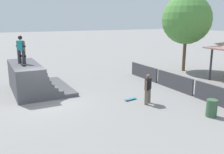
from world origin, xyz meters
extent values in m
plane|color=gray|center=(0.00, 0.00, 0.00)|extent=(160.00, 160.00, 0.00)
cube|color=#4C4C51|center=(-2.82, 0.35, 0.12)|extent=(4.85, 3.51, 0.23)
cube|color=#4C4C51|center=(-2.82, -0.10, 0.35)|extent=(4.85, 2.61, 0.23)
cube|color=#4C4C51|center=(-2.82, -0.26, 0.58)|extent=(4.85, 2.28, 0.23)
cube|color=#4C4C51|center=(-2.82, -0.37, 0.81)|extent=(4.85, 2.06, 0.23)
cube|color=#4C4C51|center=(-2.82, -0.45, 1.04)|extent=(4.85, 1.90, 0.23)
cube|color=#4C4C51|center=(-2.82, -0.51, 1.27)|extent=(4.85, 1.79, 0.23)
cube|color=#4C4C51|center=(-2.82, -0.55, 1.51)|extent=(4.85, 1.71, 0.23)
cube|color=#4C4C51|center=(-2.82, -0.57, 1.74)|extent=(4.85, 1.67, 0.23)
cylinder|color=silver|center=(-2.82, 0.25, 1.82)|extent=(4.76, 0.07, 0.07)
cube|color=#2D2D33|center=(-2.78, -0.59, 2.28)|extent=(0.22, 0.22, 0.85)
cube|color=black|center=(-2.79, -0.56, 2.33)|extent=(0.25, 0.23, 0.12)
cube|color=#2D2D33|center=(-3.07, -0.81, 2.28)|extent=(0.22, 0.22, 0.85)
cube|color=black|center=(-3.09, -0.79, 2.33)|extent=(0.25, 0.23, 0.12)
cube|color=teal|center=(-2.92, -0.70, 3.01)|extent=(0.51, 0.46, 0.60)
cylinder|color=brown|center=(-2.69, -0.53, 2.96)|extent=(0.16, 0.16, 0.60)
cylinder|color=black|center=(-2.69, -0.53, 2.97)|extent=(0.24, 0.24, 0.09)
cylinder|color=brown|center=(-3.16, -0.87, 2.96)|extent=(0.16, 0.16, 0.60)
cylinder|color=black|center=(-3.16, -0.87, 2.97)|extent=(0.24, 0.24, 0.09)
sphere|color=brown|center=(-2.92, -0.70, 3.46)|extent=(0.23, 0.23, 0.23)
sphere|color=black|center=(-2.92, -0.70, 3.49)|extent=(0.26, 0.26, 0.26)
cylinder|color=red|center=(-2.08, -0.64, 1.88)|extent=(0.05, 0.03, 0.05)
cylinder|color=red|center=(-2.07, -0.77, 1.88)|extent=(0.05, 0.03, 0.05)
cylinder|color=red|center=(-2.57, -0.67, 1.88)|extent=(0.05, 0.03, 0.05)
cylinder|color=red|center=(-2.56, -0.81, 1.88)|extent=(0.05, 0.03, 0.05)
cube|color=black|center=(-2.32, -0.72, 1.91)|extent=(0.81, 0.25, 0.02)
cube|color=black|center=(-1.95, -0.70, 1.93)|extent=(0.11, 0.21, 0.02)
cube|color=#6B6051|center=(2.51, 5.22, 0.42)|extent=(0.22, 0.22, 0.84)
cube|color=#6B6051|center=(2.71, 4.92, 0.42)|extent=(0.22, 0.22, 0.84)
cube|color=black|center=(2.61, 5.07, 1.13)|extent=(0.44, 0.50, 0.59)
cylinder|color=brown|center=(2.45, 5.31, 1.08)|extent=(0.15, 0.15, 0.59)
cylinder|color=brown|center=(2.76, 4.83, 1.08)|extent=(0.15, 0.15, 0.59)
sphere|color=brown|center=(2.61, 5.07, 1.58)|extent=(0.23, 0.23, 0.23)
cylinder|color=red|center=(1.74, 4.35, 0.03)|extent=(0.04, 0.06, 0.05)
cylinder|color=red|center=(1.61, 4.32, 0.03)|extent=(0.04, 0.06, 0.05)
cylinder|color=red|center=(1.66, 4.82, 0.03)|extent=(0.04, 0.06, 0.05)
cylinder|color=red|center=(1.52, 4.79, 0.03)|extent=(0.04, 0.06, 0.05)
cube|color=teal|center=(1.63, 4.57, 0.06)|extent=(0.33, 0.79, 0.02)
cube|color=teal|center=(1.70, 4.22, 0.08)|extent=(0.21, 0.13, 0.02)
cube|color=#3D3D42|center=(-2.59, 8.34, 0.53)|extent=(3.38, 0.12, 1.05)
cube|color=#3D3D42|center=(1.00, 8.34, 0.53)|extent=(3.38, 0.12, 1.05)
cube|color=#3D3D42|center=(4.60, 8.34, 0.53)|extent=(3.38, 0.12, 1.05)
cylinder|color=#2D2D33|center=(0.19, 12.58, 1.22)|extent=(0.16, 0.16, 2.43)
cylinder|color=brown|center=(-3.45, 13.25, 1.51)|extent=(0.28, 0.28, 3.02)
sphere|color=#4C893D|center=(-3.45, 13.25, 4.57)|extent=(4.31, 4.31, 4.31)
cylinder|color=#385B3D|center=(5.54, 6.75, 0.42)|extent=(0.52, 0.52, 0.85)
camera|label=1|loc=(13.47, -2.70, 4.63)|focal=40.00mm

